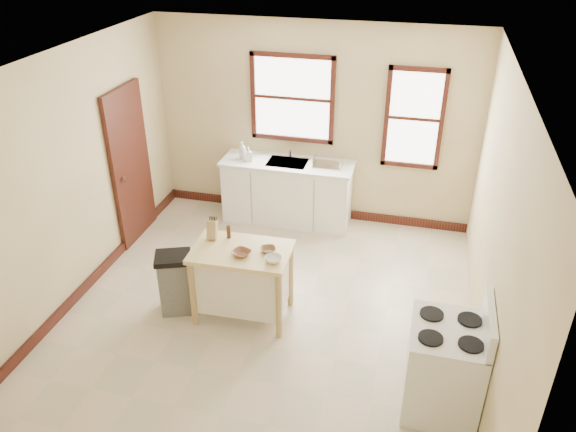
# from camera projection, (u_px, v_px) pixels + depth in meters

# --- Properties ---
(floor) EXTENTS (5.00, 5.00, 0.00)m
(floor) POSITION_uv_depth(u_px,v_px,m) (265.00, 315.00, 6.34)
(floor) COLOR #BFB597
(floor) RESTS_ON ground
(ceiling) EXTENTS (5.00, 5.00, 0.00)m
(ceiling) POSITION_uv_depth(u_px,v_px,m) (259.00, 68.00, 4.98)
(ceiling) COLOR white
(ceiling) RESTS_ON ground
(wall_back) EXTENTS (4.50, 0.04, 2.80)m
(wall_back) POSITION_uv_depth(u_px,v_px,m) (314.00, 124.00, 7.78)
(wall_back) COLOR beige
(wall_back) RESTS_ON ground
(wall_left) EXTENTS (0.04, 5.00, 2.80)m
(wall_left) POSITION_uv_depth(u_px,v_px,m) (66.00, 183.00, 6.14)
(wall_left) COLOR beige
(wall_left) RESTS_ON ground
(wall_right) EXTENTS (0.04, 5.00, 2.80)m
(wall_right) POSITION_uv_depth(u_px,v_px,m) (496.00, 235.00, 5.18)
(wall_right) COLOR beige
(wall_right) RESTS_ON ground
(window_main) EXTENTS (1.17, 0.06, 1.22)m
(window_main) POSITION_uv_depth(u_px,v_px,m) (292.00, 98.00, 7.66)
(window_main) COLOR black
(window_main) RESTS_ON wall_back
(window_side) EXTENTS (0.77, 0.06, 1.37)m
(window_side) POSITION_uv_depth(u_px,v_px,m) (414.00, 119.00, 7.37)
(window_side) COLOR black
(window_side) RESTS_ON wall_back
(door_left) EXTENTS (0.06, 0.90, 2.10)m
(door_left) POSITION_uv_depth(u_px,v_px,m) (131.00, 165.00, 7.41)
(door_left) COLOR black
(door_left) RESTS_ON ground
(baseboard_back) EXTENTS (4.50, 0.04, 0.12)m
(baseboard_back) POSITION_uv_depth(u_px,v_px,m) (311.00, 210.00, 8.41)
(baseboard_back) COLOR black
(baseboard_back) RESTS_ON ground
(baseboard_left) EXTENTS (0.04, 5.00, 0.12)m
(baseboard_left) POSITION_uv_depth(u_px,v_px,m) (89.00, 283.00, 6.79)
(baseboard_left) COLOR black
(baseboard_left) RESTS_ON ground
(sink_counter) EXTENTS (1.86, 0.62, 0.92)m
(sink_counter) POSITION_uv_depth(u_px,v_px,m) (287.00, 192.00, 8.05)
(sink_counter) COLOR white
(sink_counter) RESTS_ON ground
(faucet) EXTENTS (0.03, 0.03, 0.22)m
(faucet) POSITION_uv_depth(u_px,v_px,m) (290.00, 150.00, 7.92)
(faucet) COLOR silver
(faucet) RESTS_ON sink_counter
(soap_bottle_a) EXTENTS (0.11, 0.11, 0.25)m
(soap_bottle_a) POSITION_uv_depth(u_px,v_px,m) (242.00, 150.00, 7.87)
(soap_bottle_a) COLOR #B2B2B2
(soap_bottle_a) RESTS_ON sink_counter
(soap_bottle_b) EXTENTS (0.12, 0.12, 0.20)m
(soap_bottle_b) POSITION_uv_depth(u_px,v_px,m) (249.00, 154.00, 7.81)
(soap_bottle_b) COLOR #B2B2B2
(soap_bottle_b) RESTS_ON sink_counter
(dish_rack) EXTENTS (0.45, 0.36, 0.10)m
(dish_rack) POSITION_uv_depth(u_px,v_px,m) (328.00, 162.00, 7.70)
(dish_rack) COLOR silver
(dish_rack) RESTS_ON sink_counter
(kitchen_island) EXTENTS (1.07, 0.70, 0.86)m
(kitchen_island) POSITION_uv_depth(u_px,v_px,m) (243.00, 283.00, 6.16)
(kitchen_island) COLOR #EFD98C
(kitchen_island) RESTS_ON ground
(knife_block) EXTENTS (0.11, 0.11, 0.20)m
(knife_block) POSITION_uv_depth(u_px,v_px,m) (212.00, 230.00, 6.11)
(knife_block) COLOR tan
(knife_block) RESTS_ON kitchen_island
(pepper_grinder) EXTENTS (0.05, 0.05, 0.15)m
(pepper_grinder) POSITION_uv_depth(u_px,v_px,m) (229.00, 232.00, 6.13)
(pepper_grinder) COLOR #412011
(pepper_grinder) RESTS_ON kitchen_island
(bowl_a) EXTENTS (0.24, 0.24, 0.05)m
(bowl_a) POSITION_uv_depth(u_px,v_px,m) (241.00, 253.00, 5.85)
(bowl_a) COLOR brown
(bowl_a) RESTS_ON kitchen_island
(bowl_b) EXTENTS (0.21, 0.21, 0.04)m
(bowl_b) POSITION_uv_depth(u_px,v_px,m) (268.00, 250.00, 5.92)
(bowl_b) COLOR brown
(bowl_b) RESTS_ON kitchen_island
(bowl_c) EXTENTS (0.19, 0.19, 0.06)m
(bowl_c) POSITION_uv_depth(u_px,v_px,m) (273.00, 259.00, 5.75)
(bowl_c) COLOR silver
(bowl_c) RESTS_ON kitchen_island
(trash_bin) EXTENTS (0.47, 0.43, 0.74)m
(trash_bin) POSITION_uv_depth(u_px,v_px,m) (175.00, 283.00, 6.26)
(trash_bin) COLOR slate
(trash_bin) RESTS_ON ground
(gas_stove) EXTENTS (0.71, 0.72, 1.15)m
(gas_stove) POSITION_uv_depth(u_px,v_px,m) (446.00, 356.00, 4.95)
(gas_stove) COLOR white
(gas_stove) RESTS_ON ground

